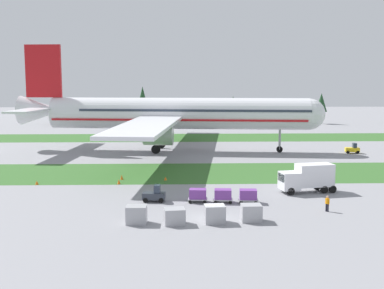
% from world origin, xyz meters
% --- Properties ---
extents(ground_plane, '(400.00, 400.00, 0.00)m').
position_xyz_m(ground_plane, '(0.00, 0.00, 0.00)').
color(ground_plane, gray).
extents(grass_strip_near, '(320.00, 16.57, 0.01)m').
position_xyz_m(grass_strip_near, '(0.00, 24.83, 0.00)').
color(grass_strip_near, '#336028').
rests_on(grass_strip_near, ground).
extents(grass_strip_far, '(320.00, 16.57, 0.01)m').
position_xyz_m(grass_strip_far, '(0.00, 69.97, 0.00)').
color(grass_strip_far, '#336028').
rests_on(grass_strip_far, ground).
extents(airliner, '(59.83, 73.78, 20.82)m').
position_xyz_m(airliner, '(-5.14, 47.60, 7.46)').
color(airliner, silver).
rests_on(airliner, ground).
extents(baggage_tug, '(2.69, 1.50, 1.97)m').
position_xyz_m(baggage_tug, '(-6.24, 7.21, 0.81)').
color(baggage_tug, '#2D333D').
rests_on(baggage_tug, ground).
extents(cargo_dolly_lead, '(2.31, 1.67, 1.55)m').
position_xyz_m(cargo_dolly_lead, '(-1.23, 6.82, 0.92)').
color(cargo_dolly_lead, '#A3A3A8').
rests_on(cargo_dolly_lead, ground).
extents(cargo_dolly_second, '(2.31, 1.67, 1.55)m').
position_xyz_m(cargo_dolly_second, '(1.66, 6.59, 0.92)').
color(cargo_dolly_second, '#A3A3A8').
rests_on(cargo_dolly_second, ground).
extents(cargo_dolly_third, '(2.31, 1.67, 1.55)m').
position_xyz_m(cargo_dolly_third, '(4.55, 6.36, 0.92)').
color(cargo_dolly_third, '#A3A3A8').
rests_on(cargo_dolly_third, ground).
extents(catering_truck, '(7.26, 3.55, 3.58)m').
position_xyz_m(catering_truck, '(12.74, 11.45, 1.95)').
color(catering_truck, silver).
rests_on(catering_truck, ground).
extents(pushback_tractor, '(2.73, 1.58, 1.97)m').
position_xyz_m(pushback_tractor, '(29.93, 43.73, 0.81)').
color(pushback_tractor, yellow).
rests_on(pushback_tractor, ground).
extents(ground_crew_marshaller, '(0.36, 0.48, 1.74)m').
position_xyz_m(ground_crew_marshaller, '(12.53, 2.38, 0.95)').
color(ground_crew_marshaller, black).
rests_on(ground_crew_marshaller, ground).
extents(uld_container_0, '(2.04, 1.65, 1.78)m').
position_xyz_m(uld_container_0, '(-7.60, -1.46, 0.89)').
color(uld_container_0, '#A3A3A8').
rests_on(uld_container_0, ground).
extents(uld_container_1, '(2.19, 1.85, 1.59)m').
position_xyz_m(uld_container_1, '(-3.85, -1.84, 0.79)').
color(uld_container_1, '#A3A3A8').
rests_on(uld_container_1, ground).
extents(uld_container_2, '(2.11, 1.74, 1.78)m').
position_xyz_m(uld_container_2, '(0.13, -1.44, 0.89)').
color(uld_container_2, '#A3A3A8').
rests_on(uld_container_2, ground).
extents(uld_container_3, '(2.04, 1.66, 1.70)m').
position_xyz_m(uld_container_3, '(3.83, -0.98, 0.85)').
color(uld_container_3, '#A3A3A8').
rests_on(uld_container_3, ground).
extents(taxiway_marker_0, '(0.44, 0.44, 0.54)m').
position_xyz_m(taxiway_marker_0, '(-22.56, 17.00, 0.27)').
color(taxiway_marker_0, orange).
rests_on(taxiway_marker_0, ground).
extents(taxiway_marker_1, '(0.44, 0.44, 0.68)m').
position_xyz_m(taxiway_marker_1, '(-11.49, 20.04, 0.34)').
color(taxiway_marker_1, orange).
rests_on(taxiway_marker_1, ground).
extents(taxiway_marker_2, '(0.44, 0.44, 0.67)m').
position_xyz_m(taxiway_marker_2, '(-11.52, 16.97, 0.33)').
color(taxiway_marker_2, orange).
rests_on(taxiway_marker_2, ground).
extents(taxiway_marker_3, '(0.44, 0.44, 0.48)m').
position_xyz_m(taxiway_marker_3, '(-5.29, 19.47, 0.24)').
color(taxiway_marker_3, orange).
rests_on(taxiway_marker_3, ground).
extents(distant_tree_line, '(194.41, 10.55, 11.86)m').
position_xyz_m(distant_tree_line, '(-5.74, 104.17, 6.96)').
color(distant_tree_line, '#4C3823').
rests_on(distant_tree_line, ground).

